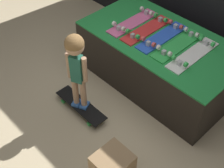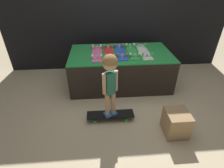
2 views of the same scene
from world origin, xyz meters
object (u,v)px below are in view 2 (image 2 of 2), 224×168
(skateboard_blue_on_rack, at_px, (121,52))
(child, at_px, (110,75))
(skateboard_green_on_rack, at_px, (132,51))
(skateboard_pink_on_rack, at_px, (97,53))
(skateboard_white_on_rack, at_px, (144,51))
(skateboard_red_on_rack, at_px, (109,52))
(skateboard_on_floor, at_px, (110,115))
(storage_box, at_px, (176,123))

(skateboard_blue_on_rack, height_order, child, child)
(skateboard_blue_on_rack, xyz_separation_m, skateboard_green_on_rack, (0.22, 0.00, 0.00))
(skateboard_pink_on_rack, relative_size, skateboard_white_on_rack, 1.00)
(skateboard_red_on_rack, xyz_separation_m, child, (-0.05, -1.01, 0.10))
(skateboard_green_on_rack, distance_m, child, 1.14)
(skateboard_white_on_rack, bearing_deg, child, -124.38)
(skateboard_red_on_rack, bearing_deg, skateboard_on_floor, -92.62)
(storage_box, bearing_deg, skateboard_green_on_rack, 105.96)
(skateboard_red_on_rack, height_order, child, child)
(skateboard_white_on_rack, bearing_deg, storage_box, -82.65)
(child, bearing_deg, skateboard_on_floor, 65.66)
(skateboard_red_on_rack, height_order, storage_box, skateboard_red_on_rack)
(skateboard_green_on_rack, bearing_deg, skateboard_red_on_rack, -177.04)
(skateboard_blue_on_rack, xyz_separation_m, skateboard_on_floor, (-0.26, -1.03, -0.59))
(skateboard_green_on_rack, bearing_deg, child, -114.86)
(skateboard_pink_on_rack, relative_size, skateboard_on_floor, 1.03)
(storage_box, bearing_deg, skateboard_pink_on_rack, 127.94)
(skateboard_on_floor, bearing_deg, skateboard_green_on_rack, 65.14)
(skateboard_pink_on_rack, distance_m, child, 1.02)
(skateboard_red_on_rack, distance_m, storage_box, 1.65)
(skateboard_blue_on_rack, height_order, skateboard_green_on_rack, same)
(skateboard_pink_on_rack, distance_m, skateboard_white_on_rack, 0.86)
(skateboard_green_on_rack, distance_m, storage_box, 1.50)
(child, bearing_deg, skateboard_red_on_rack, 63.04)
(skateboard_red_on_rack, relative_size, skateboard_blue_on_rack, 1.00)
(skateboard_red_on_rack, height_order, skateboard_white_on_rack, same)
(skateboard_red_on_rack, xyz_separation_m, skateboard_green_on_rack, (0.43, 0.02, 0.00))
(skateboard_red_on_rack, distance_m, skateboard_green_on_rack, 0.43)
(child, bearing_deg, skateboard_green_on_rack, 40.80)
(child, distance_m, storage_box, 1.10)
(skateboard_on_floor, bearing_deg, storage_box, -20.76)
(skateboard_white_on_rack, height_order, skateboard_on_floor, skateboard_white_on_rack)
(skateboard_blue_on_rack, xyz_separation_m, storage_box, (0.61, -1.36, -0.49))
(skateboard_green_on_rack, xyz_separation_m, skateboard_white_on_rack, (0.22, -0.02, 0.00))
(skateboard_green_on_rack, height_order, skateboard_on_floor, skateboard_green_on_rack)
(skateboard_red_on_rack, relative_size, skateboard_on_floor, 1.03)
(storage_box, bearing_deg, skateboard_blue_on_rack, 114.04)
(skateboard_green_on_rack, relative_size, storage_box, 2.09)
(skateboard_blue_on_rack, height_order, storage_box, skateboard_blue_on_rack)
(skateboard_pink_on_rack, distance_m, storage_box, 1.76)
(skateboard_on_floor, distance_m, storage_box, 0.93)
(skateboard_pink_on_rack, xyz_separation_m, skateboard_on_floor, (0.17, -1.00, -0.59))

